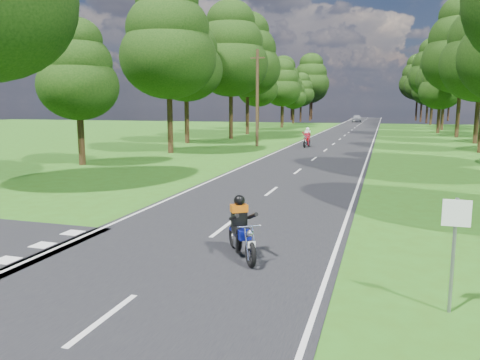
% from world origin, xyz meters
% --- Properties ---
extents(ground, '(160.00, 160.00, 0.00)m').
position_xyz_m(ground, '(0.00, 0.00, 0.00)').
color(ground, '#2F5B14').
rests_on(ground, ground).
extents(main_road, '(7.00, 140.00, 0.02)m').
position_xyz_m(main_road, '(0.00, 50.00, 0.01)').
color(main_road, black).
rests_on(main_road, ground).
extents(road_markings, '(7.40, 140.00, 0.01)m').
position_xyz_m(road_markings, '(-0.14, 48.13, 0.02)').
color(road_markings, silver).
rests_on(road_markings, main_road).
extents(treeline, '(40.00, 115.35, 14.78)m').
position_xyz_m(treeline, '(1.43, 60.06, 8.25)').
color(treeline, black).
rests_on(treeline, ground).
extents(telegraph_pole, '(1.20, 0.26, 8.00)m').
position_xyz_m(telegraph_pole, '(-6.00, 28.00, 4.07)').
color(telegraph_pole, '#382616').
rests_on(telegraph_pole, ground).
extents(road_sign, '(0.45, 0.07, 2.00)m').
position_xyz_m(road_sign, '(5.50, -2.01, 1.34)').
color(road_sign, slate).
rests_on(road_sign, ground).
extents(rider_near_blue, '(1.42, 1.76, 1.44)m').
position_xyz_m(rider_near_blue, '(1.26, -0.29, 0.74)').
color(rider_near_blue, navy).
rests_on(rider_near_blue, main_road).
extents(rider_far_red, '(0.74, 1.96, 1.61)m').
position_xyz_m(rider_far_red, '(-1.81, 28.29, 0.83)').
color(rider_far_red, '#B40D10').
rests_on(rider_far_red, main_road).
extents(distant_car, '(2.00, 4.44, 1.48)m').
position_xyz_m(distant_car, '(-1.11, 85.96, 0.76)').
color(distant_car, '#B4B7BB').
rests_on(distant_car, main_road).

